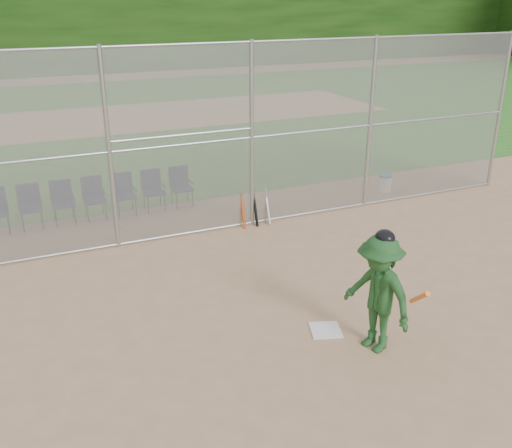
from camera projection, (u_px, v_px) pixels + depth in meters
name	position (u px, v px, depth m)	size (l,w,h in m)	color
ground	(325.00, 353.00, 8.27)	(100.00, 100.00, 0.00)	tan
grass_strip	(105.00, 119.00, 23.53)	(100.00, 100.00, 0.00)	#2B6C20
dirt_patch_far	(105.00, 119.00, 23.53)	(24.00, 24.00, 0.00)	tan
backstop_fence	(207.00, 139.00, 11.73)	(16.09, 0.09, 4.00)	gray
home_plate	(326.00, 330.00, 8.83)	(0.46, 0.46, 0.02)	silver
batter_at_plate	(378.00, 293.00, 8.08)	(1.04, 1.38, 1.87)	#1D4A20
water_cooler	(385.00, 183.00, 14.98)	(0.35, 0.35, 0.44)	white
spare_bats	(255.00, 207.00, 12.72)	(0.66, 0.35, 0.83)	#D84C14
chair_1	(30.00, 207.00, 12.52)	(0.54, 0.52, 0.96)	#101B3C
chair_2	(63.00, 203.00, 12.78)	(0.54, 0.52, 0.96)	#101B3C
chair_3	(94.00, 199.00, 13.04)	(0.54, 0.52, 0.96)	#101B3C
chair_4	(125.00, 195.00, 13.30)	(0.54, 0.52, 0.96)	#101B3C
chair_5	(154.00, 191.00, 13.55)	(0.54, 0.52, 0.96)	#101B3C
chair_6	(182.00, 187.00, 13.81)	(0.54, 0.52, 0.96)	#101B3C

